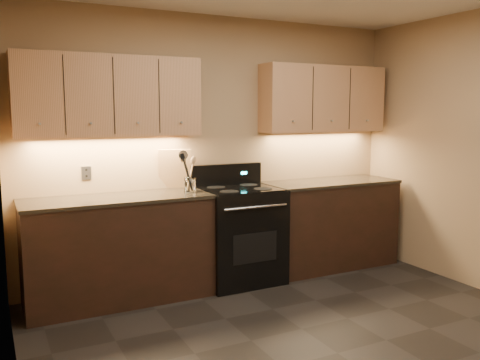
# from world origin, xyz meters

# --- Properties ---
(floor) EXTENTS (4.00, 4.00, 0.00)m
(floor) POSITION_xyz_m (0.00, 0.00, 0.00)
(floor) COLOR black
(floor) RESTS_ON ground
(wall_back) EXTENTS (4.00, 0.04, 2.60)m
(wall_back) POSITION_xyz_m (0.00, 2.00, 1.30)
(wall_back) COLOR tan
(wall_back) RESTS_ON ground
(wall_left) EXTENTS (0.04, 4.00, 2.60)m
(wall_left) POSITION_xyz_m (-2.00, 0.00, 1.30)
(wall_left) COLOR tan
(wall_left) RESTS_ON ground
(counter_left) EXTENTS (1.62, 0.62, 0.93)m
(counter_left) POSITION_xyz_m (-1.10, 1.70, 0.47)
(counter_left) COLOR black
(counter_left) RESTS_ON ground
(counter_right) EXTENTS (1.46, 0.62, 0.93)m
(counter_right) POSITION_xyz_m (1.18, 1.70, 0.47)
(counter_right) COLOR black
(counter_right) RESTS_ON ground
(stove) EXTENTS (0.76, 0.68, 1.14)m
(stove) POSITION_xyz_m (0.08, 1.68, 0.48)
(stove) COLOR black
(stove) RESTS_ON ground
(upper_cab_left) EXTENTS (1.60, 0.30, 0.70)m
(upper_cab_left) POSITION_xyz_m (-1.10, 1.85, 1.80)
(upper_cab_left) COLOR tan
(upper_cab_left) RESTS_ON wall_back
(upper_cab_right) EXTENTS (1.44, 0.30, 0.70)m
(upper_cab_right) POSITION_xyz_m (1.18, 1.85, 1.80)
(upper_cab_right) COLOR tan
(upper_cab_right) RESTS_ON wall_back
(outlet_plate) EXTENTS (0.08, 0.01, 0.12)m
(outlet_plate) POSITION_xyz_m (-1.30, 1.99, 1.12)
(outlet_plate) COLOR #B2B5BA
(outlet_plate) RESTS_ON wall_back
(utensil_crock) EXTENTS (0.12, 0.12, 0.13)m
(utensil_crock) POSITION_xyz_m (-0.42, 1.70, 0.99)
(utensil_crock) COLOR white
(utensil_crock) RESTS_ON counter_left
(cutting_board) EXTENTS (0.32, 0.18, 0.38)m
(cutting_board) POSITION_xyz_m (-0.48, 1.95, 1.12)
(cutting_board) COLOR tan
(cutting_board) RESTS_ON counter_left
(wooden_spoon) EXTENTS (0.15, 0.12, 0.32)m
(wooden_spoon) POSITION_xyz_m (-0.45, 1.70, 1.10)
(wooden_spoon) COLOR tan
(wooden_spoon) RESTS_ON utensil_crock
(black_turner) EXTENTS (0.18, 0.13, 0.38)m
(black_turner) POSITION_xyz_m (-0.41, 1.68, 1.13)
(black_turner) COLOR black
(black_turner) RESTS_ON utensil_crock
(steel_spatula) EXTENTS (0.19, 0.13, 0.35)m
(steel_spatula) POSITION_xyz_m (-0.39, 1.70, 1.12)
(steel_spatula) COLOR silver
(steel_spatula) RESTS_ON utensil_crock
(steel_skimmer) EXTENTS (0.18, 0.13, 0.37)m
(steel_skimmer) POSITION_xyz_m (-0.39, 1.70, 1.12)
(steel_skimmer) COLOR silver
(steel_skimmer) RESTS_ON utensil_crock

